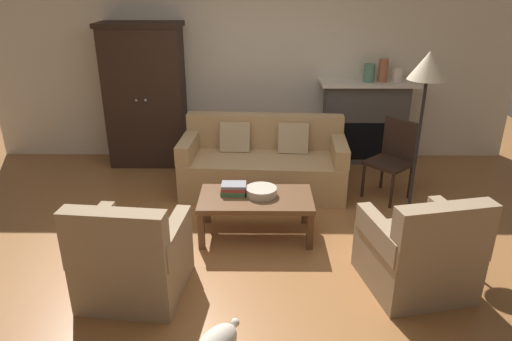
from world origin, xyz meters
TOP-DOWN VIEW (x-y plane):
  - ground_plane at (0.00, 0.00)m, footprint 9.60×9.60m
  - back_wall at (0.00, 2.55)m, footprint 7.20×0.10m
  - fireplace at (1.55, 2.30)m, footprint 1.26×0.48m
  - armoire at (-1.40, 2.22)m, footprint 1.06×0.57m
  - couch at (0.16, 1.32)m, footprint 1.96×0.96m
  - coffee_table at (0.08, 0.22)m, footprint 1.10×0.60m
  - fruit_bowl at (0.13, 0.25)m, footprint 0.30×0.30m
  - book_stack at (-0.14, 0.29)m, footprint 0.26×0.19m
  - mantel_vase_jade at (1.55, 2.28)m, footprint 0.15×0.15m
  - mantel_vase_terracotta at (1.73, 2.28)m, footprint 0.13×0.13m
  - mantel_vase_cream at (1.93, 2.28)m, footprint 0.15×0.15m
  - armchair_near_left at (-0.89, -0.73)m, footprint 0.85×0.84m
  - armchair_near_right at (1.40, -0.63)m, footprint 0.91×0.91m
  - side_chair_wooden at (1.66, 1.15)m, footprint 0.62×0.62m
  - floor_lamp at (1.65, 0.42)m, footprint 0.36×0.36m

SIDE VIEW (x-z plane):
  - ground_plane at x=0.00m, z-range 0.00..0.00m
  - armchair_near_left at x=-0.89m, z-range -0.12..0.76m
  - armchair_near_right at x=1.40m, z-range -0.12..0.76m
  - couch at x=0.16m, z-range -0.11..0.75m
  - coffee_table at x=0.08m, z-range 0.16..0.58m
  - fruit_bowl at x=0.13m, z-range 0.42..0.50m
  - book_stack at x=-0.14m, z-range 0.42..0.52m
  - side_chair_wooden at x=1.66m, z-range 0.06..0.96m
  - fireplace at x=1.55m, z-range 0.01..1.13m
  - armoire at x=-1.40m, z-range 0.00..1.88m
  - mantel_vase_cream at x=1.93m, z-range 1.12..1.31m
  - mantel_vase_jade at x=1.55m, z-range 1.12..1.35m
  - mantel_vase_terracotta at x=1.73m, z-range 1.12..1.42m
  - back_wall at x=0.00m, z-range 0.00..2.80m
  - floor_lamp at x=1.65m, z-range 0.65..2.43m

